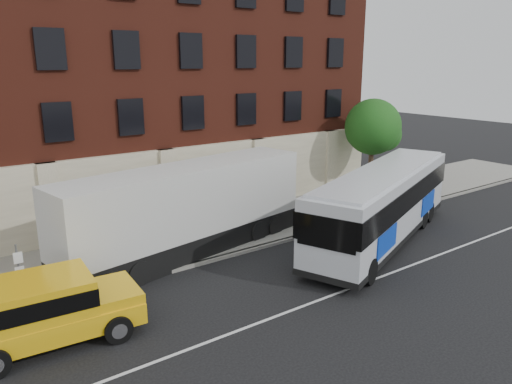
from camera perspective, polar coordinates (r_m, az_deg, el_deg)
ground at (r=18.22m, az=7.09°, el=-13.45°), size 120.00×120.00×0.00m
sidewalk at (r=24.90m, az=-7.19°, el=-5.26°), size 60.00×6.00×0.15m
kerb at (r=22.48m, az=-3.44°, el=-7.44°), size 60.00×0.25×0.15m
lane_line at (r=18.54m, az=6.01°, el=-12.87°), size 60.00×0.12×0.01m
building at (r=30.59m, az=-15.07°, el=12.51°), size 30.00×12.10×15.00m
sign_pole at (r=19.30m, az=-25.79°, el=-8.47°), size 0.30×0.20×2.50m
street_tree at (r=32.69m, az=13.49°, el=7.13°), size 3.60×3.60×6.20m
city_bus at (r=24.68m, az=14.55°, el=-1.12°), size 13.34×7.46×3.62m
yellow_suv at (r=16.92m, az=-23.71°, el=-12.23°), size 5.85×2.86×2.20m
shipping_container at (r=22.42m, az=-8.01°, el=-2.28°), size 12.64×4.63×4.13m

